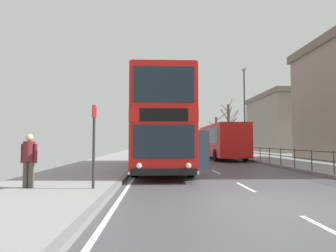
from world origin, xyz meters
name	(u,v)px	position (x,y,z in m)	size (l,w,h in m)	color
ground	(248,202)	(-0.72, 0.00, 0.04)	(15.80, 140.00, 0.20)	#4B4B50
double_decker_bus_main	(162,126)	(-2.74, 8.60, 2.37)	(3.23, 11.00, 4.53)	red
background_bus_far_lane	(221,141)	(2.75, 18.43, 1.63)	(2.64, 9.80, 2.98)	red
pedestrian_railing_far_kerb	(265,152)	(4.45, 12.62, 0.80)	(0.05, 33.07, 0.99)	#2D3338
pedestrian_companion	(29,157)	(-6.82, 1.76, 1.04)	(0.55, 0.41, 1.61)	#4C473D
bus_stop_sign_near	(94,136)	(-4.85, 1.56, 1.67)	(0.08, 0.44, 2.48)	#2D2D33
street_lamp_far_side	(245,106)	(5.34, 19.91, 4.98)	(0.28, 0.60, 8.44)	#38383D
bare_tree_far_00	(229,127)	(5.52, 26.79, 3.27)	(2.34, 2.01, 6.71)	brown
bare_tree_far_01	(216,133)	(6.08, 36.71, 2.90)	(3.01, 2.35, 6.01)	brown
background_building_01	(292,123)	(18.17, 37.25, 4.51)	(10.62, 14.21, 8.97)	gray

